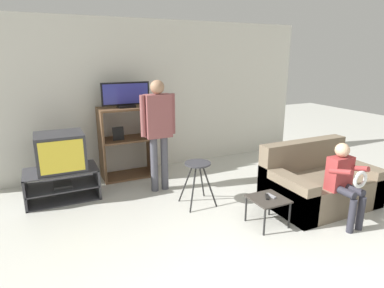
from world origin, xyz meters
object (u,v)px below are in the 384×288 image
at_px(tv_stand, 62,184).
at_px(remote_control_white, 271,196).
at_px(media_shelf, 127,142).
at_px(folding_stool, 198,170).
at_px(couch, 318,184).
at_px(television_flat, 126,96).
at_px(person_seated_child, 344,178).
at_px(snack_table, 268,202).
at_px(remote_control_black, 267,197).
at_px(person_standing_adult, 158,125).
at_px(television_main, 61,151).

height_order(tv_stand, remote_control_white, tv_stand).
height_order(media_shelf, folding_stool, media_shelf).
bearing_deg(tv_stand, couch, -27.55).
relative_size(folding_stool, couch, 0.43).
relative_size(media_shelf, remote_control_white, 8.27).
bearing_deg(television_flat, tv_stand, -157.71).
height_order(folding_stool, person_seated_child, person_seated_child).
relative_size(snack_table, person_seated_child, 0.42).
distance_m(remote_control_black, remote_control_white, 0.06).
height_order(media_shelf, person_seated_child, media_shelf).
bearing_deg(television_flat, couch, -45.23).
xyz_separation_m(tv_stand, television_flat, (1.10, 0.45, 1.16)).
height_order(tv_stand, remote_control_black, tv_stand).
height_order(media_shelf, remote_control_black, media_shelf).
relative_size(snack_table, remote_control_white, 2.89).
bearing_deg(media_shelf, person_standing_adult, -69.60).
distance_m(person_standing_adult, person_seated_child, 2.57).
relative_size(television_main, couch, 0.45).
height_order(remote_control_black, person_seated_child, person_seated_child).
bearing_deg(remote_control_white, person_standing_adult, 116.91).
bearing_deg(tv_stand, television_main, 29.15).
distance_m(television_flat, folding_stool, 1.79).
bearing_deg(remote_control_black, remote_control_white, 34.83).
height_order(television_flat, snack_table, television_flat).
bearing_deg(media_shelf, remote_control_black, -64.48).
relative_size(television_main, folding_stool, 1.05).
distance_m(tv_stand, couch, 3.62).
bearing_deg(television_main, person_seated_child, -36.40).
xyz_separation_m(television_main, person_seated_child, (3.01, -2.22, -0.12)).
distance_m(snack_table, person_standing_adult, 1.90).
bearing_deg(snack_table, remote_control_black, 89.86).
distance_m(snack_table, couch, 1.03).
bearing_deg(folding_stool, person_standing_adult, 113.63).
xyz_separation_m(tv_stand, media_shelf, (1.08, 0.48, 0.39)).
bearing_deg(person_standing_adult, tv_stand, 167.67).
bearing_deg(remote_control_white, tv_stand, 137.90).
bearing_deg(person_standing_adult, remote_control_white, -60.24).
height_order(folding_stool, remote_control_white, folding_stool).
bearing_deg(folding_stool, snack_table, -59.40).
bearing_deg(media_shelf, television_flat, -60.81).
bearing_deg(remote_control_white, television_flat, 113.89).
relative_size(tv_stand, remote_control_white, 6.86).
distance_m(tv_stand, media_shelf, 1.25).
height_order(tv_stand, media_shelf, media_shelf).
bearing_deg(couch, person_standing_adult, 143.17).
xyz_separation_m(television_main, remote_control_white, (2.23, -1.86, -0.34)).
bearing_deg(tv_stand, person_standing_adult, -12.33).
height_order(remote_control_black, remote_control_white, same).
bearing_deg(media_shelf, snack_table, -64.69).
xyz_separation_m(television_main, television_flat, (1.07, 0.44, 0.68)).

